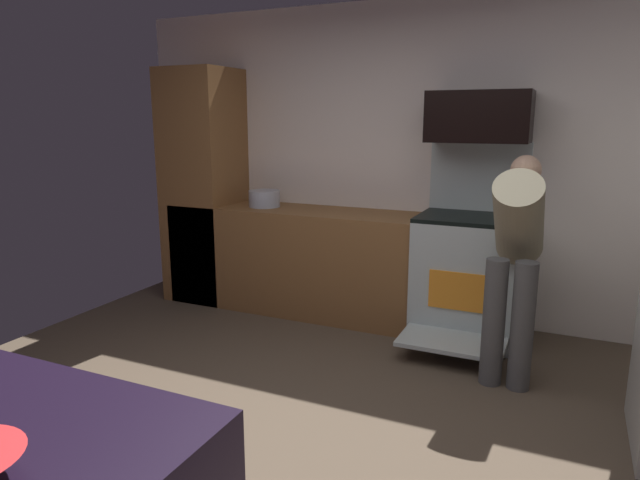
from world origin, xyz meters
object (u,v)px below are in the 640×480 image
oven_range (468,273)px  person_cook (516,250)px  stock_pot (264,199)px  microwave (479,117)px

oven_range → person_cook: bearing=-57.4°
stock_pot → person_cook: bearing=-15.7°
microwave → stock_pot: bearing=-177.4°
person_cook → stock_pot: bearing=164.3°
person_cook → stock_pot: person_cook is taller
oven_range → microwave: 1.17m
microwave → oven_range: bearing=-90.0°
oven_range → stock_pot: 1.85m
microwave → stock_pot: size_ratio=2.69×
stock_pot → microwave: bearing=2.6°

